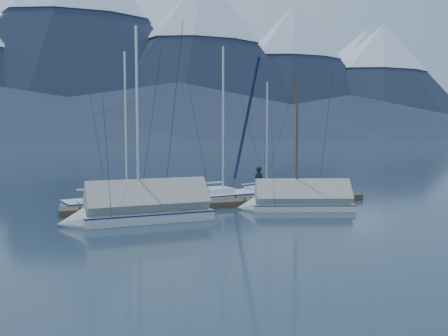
% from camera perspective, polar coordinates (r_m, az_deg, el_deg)
% --- Properties ---
extents(ground, '(1000.00, 1000.00, 0.00)m').
position_cam_1_polar(ground, '(25.54, 1.53, -5.26)').
color(ground, '#162533').
rests_on(ground, ground).
extents(mountain_range, '(877.00, 584.00, 150.50)m').
position_cam_1_polar(mountain_range, '(397.82, -18.16, 12.20)').
color(mountain_range, '#475675').
rests_on(mountain_range, ground).
extents(dock, '(18.00, 1.50, 0.54)m').
position_cam_1_polar(dock, '(27.37, -0.00, -4.37)').
color(dock, '#382D23').
rests_on(dock, ground).
extents(mooring_posts, '(15.12, 1.52, 0.35)m').
position_cam_1_polar(mooring_posts, '(27.17, -0.99, -3.92)').
color(mooring_posts, '#382D23').
rests_on(mooring_posts, ground).
extents(sailboat_open_left, '(7.61, 3.67, 9.70)m').
position_cam_1_polar(sailboat_open_left, '(28.39, -10.63, -4.00)').
color(sailboat_open_left, silver).
rests_on(sailboat_open_left, ground).
extents(sailboat_open_mid, '(8.10, 3.68, 10.37)m').
position_cam_1_polar(sailboat_open_mid, '(29.69, 0.82, -3.52)').
color(sailboat_open_mid, white).
rests_on(sailboat_open_mid, ground).
extents(sailboat_open_right, '(6.41, 4.23, 8.27)m').
position_cam_1_polar(sailboat_open_right, '(32.22, 5.63, -2.97)').
color(sailboat_open_right, silver).
rests_on(sailboat_open_right, ground).
extents(sailboat_covered_near, '(6.60, 3.82, 8.22)m').
position_cam_1_polar(sailboat_covered_near, '(26.40, 8.37, -4.09)').
color(sailboat_covered_near, silver).
rests_on(sailboat_covered_near, ground).
extents(sailboat_covered_far, '(7.32, 3.08, 10.14)m').
position_cam_1_polar(sailboat_covered_far, '(23.16, -10.59, -5.12)').
color(sailboat_covered_far, silver).
rests_on(sailboat_covered_far, ground).
extents(person, '(0.68, 0.80, 1.85)m').
position_cam_1_polar(person, '(28.52, 4.26, -1.67)').
color(person, black).
rests_on(person, dock).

